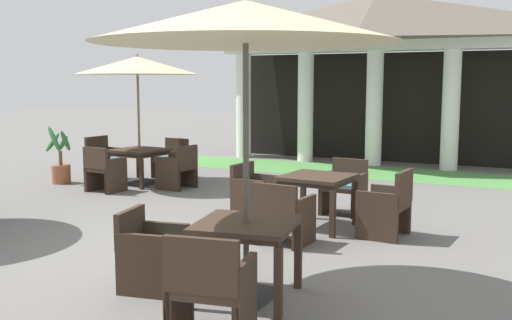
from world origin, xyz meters
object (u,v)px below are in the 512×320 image
patio_chair_mid_left_south (284,214)px  patio_umbrella_mid_right (246,24)px  patio_table_near_foreground (140,154)px  patio_chair_near_foreground_west (105,160)px  patio_chair_near_foreground_north (171,160)px  patio_chair_mid_left_west (255,192)px  patio_chair_mid_left_east (387,206)px  patio_table_mid_right (246,232)px  patio_chair_mid_right_south (210,290)px  terracotta_urn (340,171)px  patio_chair_near_foreground_east (178,168)px  patio_chair_mid_left_north (344,188)px  patio_chair_mid_right_west (151,251)px  patio_table_mid_left (317,182)px  potted_palm_left_edge (60,165)px  patio_chair_near_foreground_south (104,170)px  patio_umbrella_near_foreground (137,67)px

patio_chair_mid_left_south → patio_umbrella_mid_right: (0.45, -1.92, 2.18)m
patio_table_near_foreground → patio_chair_near_foreground_west: patio_chair_near_foreground_west is taller
patio_chair_near_foreground_north → patio_umbrella_mid_right: (4.76, -5.73, 2.18)m
patio_chair_near_foreground_west → patio_chair_mid_left_west: (4.44, -1.84, -0.01)m
patio_chair_mid_left_east → patio_table_mid_right: patio_chair_mid_left_east is taller
patio_chair_mid_right_south → terracotta_urn: bearing=90.6°
patio_chair_near_foreground_east → patio_umbrella_mid_right: size_ratio=0.30×
patio_chair_mid_left_east → patio_chair_mid_left_north: bearing=45.2°
patio_chair_mid_left_west → patio_chair_mid_right_west: size_ratio=1.05×
patio_chair_near_foreground_west → patio_chair_mid_left_north: patio_chair_near_foreground_west is taller
patio_table_mid_left → patio_chair_mid_right_west: patio_chair_mid_right_west is taller
patio_chair_mid_left_north → potted_palm_left_edge: bearing=2.4°
patio_chair_mid_left_east → patio_table_mid_right: bearing=171.6°
patio_chair_near_foreground_west → patio_umbrella_mid_right: 7.88m
patio_chair_near_foreground_south → patio_umbrella_mid_right: bearing=-32.2°
patio_umbrella_near_foreground → patio_chair_mid_left_east: (5.48, -1.90, -1.92)m
patio_chair_mid_left_north → patio_chair_mid_right_west: bearing=84.9°
patio_chair_near_foreground_west → patio_table_mid_right: size_ratio=0.87×
patio_chair_mid_left_east → patio_chair_near_foreground_east: bearing=72.3°
patio_chair_near_foreground_east → patio_table_mid_left: size_ratio=0.87×
patio_chair_mid_right_south → patio_umbrella_mid_right: bearing=90.0°
patio_chair_near_foreground_west → potted_palm_left_edge: (-0.53, -0.72, -0.04)m
patio_chair_near_foreground_west → potted_palm_left_edge: 0.90m
patio_table_near_foreground → patio_table_mid_right: size_ratio=0.99×
patio_chair_mid_left_east → patio_table_mid_right: 2.93m
patio_chair_mid_left_east → potted_palm_left_edge: bearing=83.9°
patio_chair_mid_right_south → patio_table_mid_right: bearing=90.0°
patio_chair_mid_left_north → patio_chair_mid_left_south: 2.02m
patio_table_mid_right → terracotta_urn: patio_table_mid_right is taller
patio_chair_mid_left_east → patio_chair_near_foreground_west: bearing=77.1°
patio_umbrella_mid_right → terracotta_urn: (-1.37, 6.99, -2.37)m
patio_chair_near_foreground_west → potted_palm_left_edge: bearing=-31.3°
patio_table_near_foreground → patio_chair_near_foreground_north: 1.01m
patio_chair_mid_left_west → patio_table_mid_right: 3.32m
patio_chair_mid_right_west → patio_chair_mid_left_south: bearing=155.6°
patio_chair_mid_left_west → patio_table_mid_right: patio_chair_mid_left_west is taller
patio_umbrella_near_foreground → patio_umbrella_mid_right: bearing=-44.4°
patio_table_mid_left → patio_umbrella_mid_right: patio_umbrella_mid_right is taller
patio_chair_mid_left_west → patio_chair_near_foreground_east: bearing=-119.5°
patio_chair_near_foreground_east → patio_umbrella_mid_right: patio_umbrella_mid_right is taller
patio_table_near_foreground → patio_chair_mid_left_west: patio_chair_mid_left_west is taller
patio_chair_near_foreground_north → patio_umbrella_mid_right: bearing=135.0°
patio_umbrella_near_foreground → patio_table_mid_left: patio_umbrella_near_foreground is taller
patio_chair_mid_left_west → potted_palm_left_edge: (-4.97, 1.12, -0.03)m
patio_table_mid_left → potted_palm_left_edge: 6.11m
patio_chair_near_foreground_east → patio_chair_mid_right_south: size_ratio=0.95×
patio_chair_mid_left_south → potted_palm_left_edge: potted_palm_left_edge is taller
patio_chair_near_foreground_north → patio_chair_mid_left_west: patio_chair_mid_left_west is taller
patio_table_near_foreground → terracotta_urn: size_ratio=2.17×
patio_chair_mid_left_south → potted_palm_left_edge: size_ratio=0.67×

